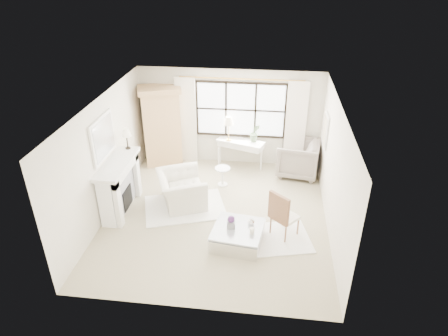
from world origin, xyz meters
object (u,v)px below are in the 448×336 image
Objects in this scene: club_armchair at (181,190)px; coffee_table at (238,236)px; console_table at (240,154)px; armoire at (162,126)px.

coffee_table is at bearing -154.93° from club_armchair.
coffee_table is (0.24, -3.38, -0.22)m from console_table.
coffee_table is at bearing -67.63° from console_table.
console_table is at bearing 101.54° from coffee_table.
armoire reaches higher than coffee_table.
armoire is 4.28m from coffee_table.
armoire is 1.87× the size of club_armchair.
club_armchair is 1.99m from coffee_table.
armoire is 2.00× the size of coffee_table.
armoire is at bearing 2.02° from club_armchair.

